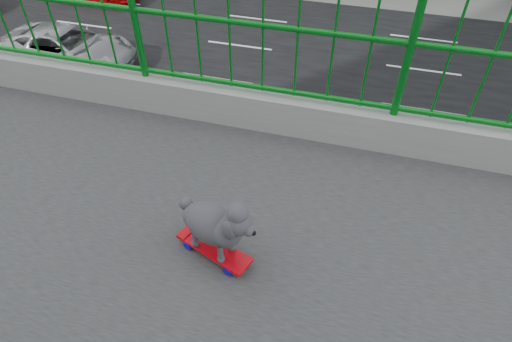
{
  "coord_description": "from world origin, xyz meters",
  "views": [
    {
      "loc": [
        1.41,
        5.75,
        9.15
      ],
      "look_at": [
        -0.79,
        5.12,
        7.04
      ],
      "focal_mm": 30.55,
      "sensor_mm": 36.0,
      "label": 1
    }
  ],
  "objects": [
    {
      "name": "poodle",
      "position": [
        -0.05,
        5.1,
        7.3
      ],
      "size": [
        0.33,
        0.51,
        0.44
      ],
      "rotation": [
        0.0,
        0.0,
        -0.36
      ],
      "color": "#2C2A2F",
      "rests_on": "skateboard"
    },
    {
      "name": "car_5",
      "position": [
        -6.0,
        3.17,
        0.66
      ],
      "size": [
        1.4,
        4.01,
        1.32
      ],
      "primitive_type": "imported",
      "color": "#B40708",
      "rests_on": "ground"
    },
    {
      "name": "road",
      "position": [
        -13.0,
        0.0,
        0.01
      ],
      "size": [
        18.0,
        90.0,
        0.02
      ],
      "primitive_type": "cube",
      "color": "black",
      "rests_on": "ground"
    },
    {
      "name": "car_2",
      "position": [
        -12.4,
        -6.27,
        0.79
      ],
      "size": [
        2.62,
        5.68,
        1.58
      ],
      "primitive_type": "imported",
      "rotation": [
        0.0,
        0.0,
        3.14
      ],
      "color": "#98999E",
      "rests_on": "ground"
    },
    {
      "name": "skateboard",
      "position": [
        -0.06,
        5.07,
        7.05
      ],
      "size": [
        0.3,
        0.5,
        0.06
      ],
      "rotation": [
        0.0,
        0.0,
        -0.36
      ],
      "color": "red",
      "rests_on": "footbridge"
    }
  ]
}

